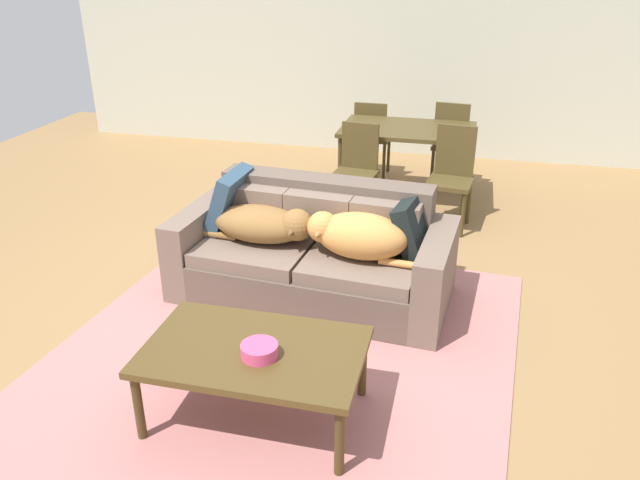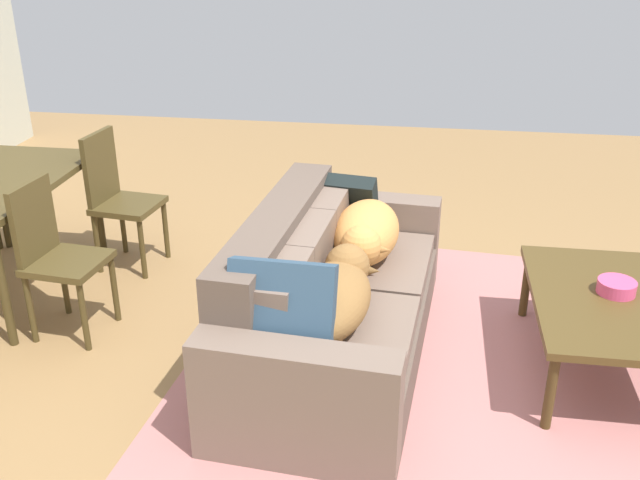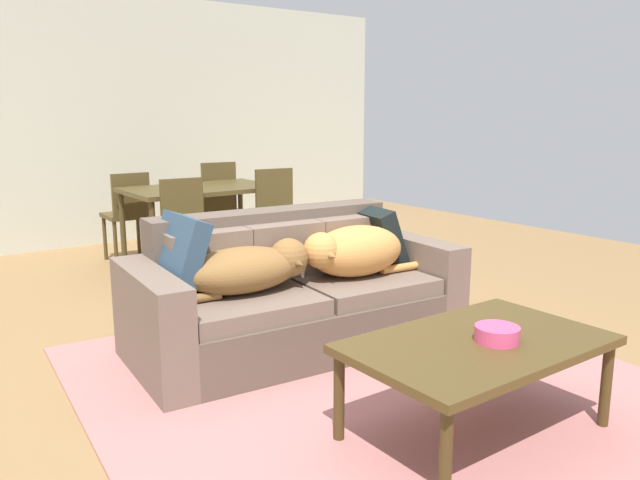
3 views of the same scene
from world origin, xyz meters
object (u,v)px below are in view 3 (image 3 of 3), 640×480
at_px(coffee_table, 478,350).
at_px(dining_chair_far_left, 128,212).
at_px(throw_pillow_by_left_arm, 177,258).
at_px(throw_pillow_by_right_arm, 380,238).
at_px(dining_chair_near_left, 187,229).
at_px(dog_on_right_cushion, 353,251).
at_px(dining_chair_far_right, 216,203).
at_px(dining_table, 201,195).
at_px(couch, 292,296).
at_px(bowl_on_coffee_table, 497,334).
at_px(dining_chair_near_right, 279,217).
at_px(dog_on_left_cushion, 249,268).

distance_m(coffee_table, dining_chair_far_left, 4.24).
height_order(throw_pillow_by_left_arm, throw_pillow_by_right_arm, throw_pillow_by_left_arm).
distance_m(dining_chair_near_left, dining_chair_far_left, 1.22).
bearing_deg(dog_on_right_cushion, throw_pillow_by_left_arm, 169.62).
bearing_deg(dog_on_right_cushion, dining_chair_far_right, 84.55).
bearing_deg(coffee_table, dining_table, 83.68).
bearing_deg(throw_pillow_by_right_arm, couch, 179.67).
distance_m(dog_on_right_cushion, throw_pillow_by_right_arm, 0.41).
relative_size(couch, dining_chair_far_left, 2.37).
height_order(bowl_on_coffee_table, dining_table, dining_table).
bearing_deg(couch, dining_chair_near_right, 64.50).
xyz_separation_m(throw_pillow_by_right_arm, coffee_table, (-0.69, -1.44, -0.20)).
relative_size(throw_pillow_by_right_arm, coffee_table, 0.34).
distance_m(dining_table, dining_chair_near_left, 0.75).
relative_size(dog_on_left_cushion, coffee_table, 0.77).
relative_size(dog_on_right_cushion, coffee_table, 0.70).
distance_m(throw_pillow_by_left_arm, dining_chair_far_left, 2.76).
height_order(dog_on_left_cushion, dining_chair_far_right, dining_chair_far_right).
distance_m(couch, dining_chair_near_left, 1.58).
bearing_deg(bowl_on_coffee_table, dining_chair_near_right, 74.93).
xyz_separation_m(couch, throw_pillow_by_left_arm, (-0.71, 0.11, 0.32)).
height_order(dog_on_right_cushion, dining_chair_far_left, dining_chair_far_left).
xyz_separation_m(couch, bowl_on_coffee_table, (0.08, -1.50, 0.17)).
xyz_separation_m(bowl_on_coffee_table, dining_table, (0.35, 3.67, 0.20)).
bearing_deg(dog_on_left_cushion, couch, 17.48).
distance_m(couch, throw_pillow_by_left_arm, 0.79).
bearing_deg(coffee_table, dining_chair_far_right, 78.74).
relative_size(coffee_table, dining_chair_near_right, 1.25).
bearing_deg(bowl_on_coffee_table, dog_on_left_cushion, 107.05).
distance_m(dining_chair_far_left, dining_chair_far_right, 0.90).
distance_m(throw_pillow_by_left_arm, dining_table, 2.35).
bearing_deg(dining_chair_far_right, dog_on_right_cushion, 87.16).
xyz_separation_m(bowl_on_coffee_table, dining_chair_near_left, (-0.07, 3.07, 0.02)).
xyz_separation_m(bowl_on_coffee_table, dining_chair_far_left, (-0.12, 4.29, 0.01)).
relative_size(throw_pillow_by_left_arm, dining_chair_near_left, 0.53).
distance_m(couch, dog_on_left_cushion, 0.44).
xyz_separation_m(dog_on_right_cushion, bowl_on_coffee_table, (-0.26, -1.33, -0.10)).
distance_m(dog_on_left_cushion, throw_pillow_by_left_arm, 0.41).
bearing_deg(coffee_table, dining_chair_far_left, 90.96).
bearing_deg(dog_on_right_cushion, dining_chair_near_right, 76.59).
bearing_deg(throw_pillow_by_left_arm, dining_chair_far_right, 58.81).
distance_m(dining_chair_near_right, dining_chair_far_left, 1.55).
distance_m(dog_on_right_cushion, dining_table, 2.34).
bearing_deg(coffee_table, couch, 91.26).
xyz_separation_m(dog_on_left_cushion, bowl_on_coffee_table, (0.44, -1.42, -0.07)).
bearing_deg(dining_table, dining_chair_near_right, -50.90).
distance_m(throw_pillow_by_right_arm, dining_chair_near_left, 1.72).
bearing_deg(bowl_on_coffee_table, dining_chair_far_left, 91.66).
bearing_deg(dining_chair_near_right, dining_chair_near_left, -172.55).
relative_size(dog_on_left_cushion, bowl_on_coffee_table, 4.57).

